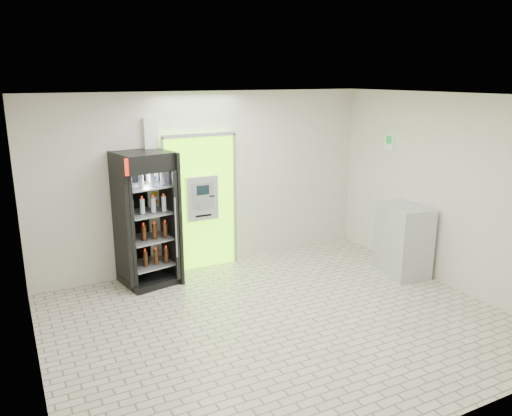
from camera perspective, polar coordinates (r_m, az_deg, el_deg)
ground at (r=6.97m, az=2.76°, el=-12.83°), size 6.00×6.00×0.00m
room_shell at (r=6.33m, az=2.97°, el=2.12°), size 6.00×6.00×6.00m
atm_assembly at (r=8.53m, az=-6.43°, el=0.75°), size 1.30×0.24×2.33m
pillar at (r=8.30m, az=-11.58°, el=1.06°), size 0.22×0.11×2.60m
beverage_cooler at (r=8.03m, az=-12.38°, el=-1.52°), size 0.92×0.87×2.12m
steel_cabinet at (r=8.69m, az=16.48°, el=-3.50°), size 0.73×0.97×1.18m
exit_sign at (r=9.15m, az=14.97°, el=7.37°), size 0.02×0.22×0.26m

